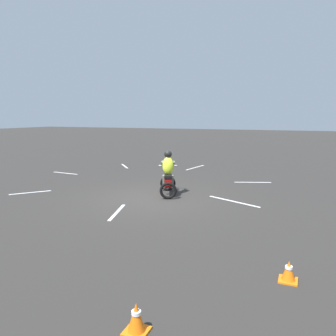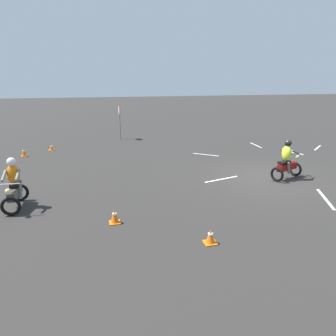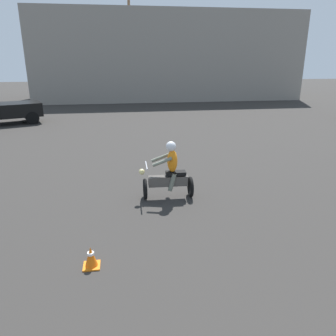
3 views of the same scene
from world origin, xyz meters
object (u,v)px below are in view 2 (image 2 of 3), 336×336
motorcycle_rider_foreground (287,162)px  stop_sign (119,115)px  traffic_cone_near_right (115,216)px  traffic_cone_mid_center (52,148)px  traffic_cone_mid_left (24,152)px  motorcycle_rider_background (14,186)px  traffic_cone_near_left (210,237)px

motorcycle_rider_foreground → stop_sign: 12.23m
traffic_cone_near_right → traffic_cone_mid_center: traffic_cone_near_right is taller
stop_sign → traffic_cone_mid_left: stop_sign is taller
motorcycle_rider_foreground → motorcycle_rider_background: bearing=-109.8°
motorcycle_rider_foreground → traffic_cone_near_right: motorcycle_rider_foreground is taller
motorcycle_rider_foreground → traffic_cone_mid_left: (6.94, 11.29, -0.51)m
stop_sign → traffic_cone_mid_center: stop_sign is taller
motorcycle_rider_background → motorcycle_rider_foreground: bearing=-174.8°
traffic_cone_mid_center → traffic_cone_near_left: bearing=-158.4°
motorcycle_rider_background → traffic_cone_mid_center: 8.82m
traffic_cone_mid_left → stop_sign: bearing=-55.4°
traffic_cone_near_left → stop_sign: bearing=2.8°
traffic_cone_mid_center → traffic_cone_mid_left: traffic_cone_mid_left is taller
stop_sign → traffic_cone_mid_left: 6.87m
traffic_cone_near_right → traffic_cone_mid_left: 10.37m
stop_sign → traffic_cone_near_left: 15.27m
stop_sign → traffic_cone_near_right: 13.55m
motorcycle_rider_foreground → traffic_cone_mid_center: motorcycle_rider_foreground is taller
traffic_cone_near_left → traffic_cone_near_right: 2.89m
motorcycle_rider_background → stop_sign: stop_sign is taller
stop_sign → motorcycle_rider_background: bearing=158.3°
motorcycle_rider_background → stop_sign: (11.41, -4.54, 0.91)m
traffic_cone_mid_left → traffic_cone_near_left: bearing=-151.2°
stop_sign → traffic_cone_near_left: (-15.18, -0.73, -1.45)m
stop_sign → traffic_cone_mid_left: bearing=124.6°
traffic_cone_near_left → traffic_cone_near_right: traffic_cone_near_right is taller
motorcycle_rider_foreground → traffic_cone_mid_left: motorcycle_rider_foreground is taller
traffic_cone_mid_center → stop_sign: bearing=-58.3°
motorcycle_rider_background → traffic_cone_mid_left: 7.68m
traffic_cone_mid_center → traffic_cone_near_right: bearing=-165.9°
stop_sign → traffic_cone_mid_center: 5.19m
motorcycle_rider_foreground → traffic_cone_mid_center: size_ratio=4.93×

